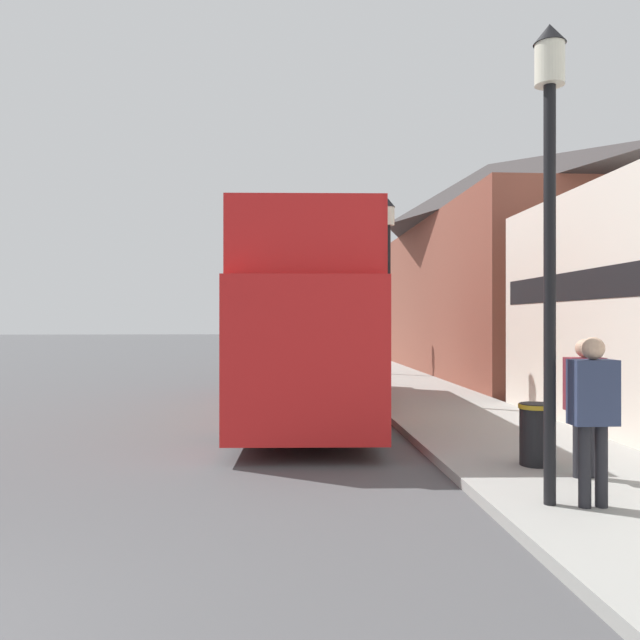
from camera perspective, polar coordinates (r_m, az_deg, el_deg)
The scene contains 11 objects.
ground_plane at distance 24.89m, azimuth -10.96°, elevation -4.99°, with size 144.00×144.00×0.00m, color #4C4C4F.
sidewalk at distance 22.06m, azimuth 6.53°, elevation -5.44°, with size 3.25×108.00×0.14m.
brick_terrace_rear at distance 26.48m, azimuth 15.12°, elevation 4.57°, with size 6.00×18.11×8.55m.
tour_bus at distance 14.52m, azimuth -1.22°, elevation -1.26°, with size 3.02×10.70×4.10m.
parked_car_ahead_of_bus at distance 22.96m, azimuth -0.79°, elevation -3.57°, with size 1.97×4.36×1.59m.
pedestrian_second at distance 7.37m, azimuth 23.69°, elevation -7.10°, with size 0.48×0.26×1.83m.
pedestrian_third at distance 8.71m, azimuth 23.05°, elevation -6.25°, with size 0.46×0.26×1.77m.
lamp_post_nearest at distance 7.41m, azimuth 20.26°, elevation 12.15°, with size 0.35×0.35×5.25m.
lamp_post_second at distance 15.49m, azimuth 6.23°, elevation 5.25°, with size 0.35×0.35×5.02m.
lamp_post_third at distance 23.99m, azimuth 3.43°, elevation 3.06°, with size 0.35×0.35×4.80m.
litter_bin at distance 9.27m, azimuth 19.13°, elevation -9.66°, with size 0.48×0.48×0.86m.
Camera 1 is at (3.09, -3.61, 2.15)m, focal length 35.00 mm.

